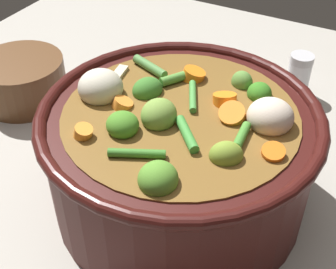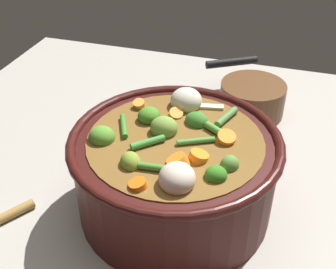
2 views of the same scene
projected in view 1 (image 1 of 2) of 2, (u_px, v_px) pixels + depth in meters
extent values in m
plane|color=#9E998E|center=(179.00, 198.00, 0.58)|extent=(1.10, 1.10, 0.00)
cylinder|color=#38110F|center=(179.00, 159.00, 0.54)|extent=(0.30, 0.30, 0.13)
torus|color=#38110F|center=(180.00, 115.00, 0.50)|extent=(0.31, 0.31, 0.01)
cylinder|color=brown|center=(179.00, 156.00, 0.54)|extent=(0.26, 0.26, 0.12)
ellipsoid|color=#548D2D|center=(158.00, 179.00, 0.42)|extent=(0.04, 0.04, 0.03)
ellipsoid|color=olive|center=(226.00, 155.00, 0.44)|extent=(0.04, 0.04, 0.03)
ellipsoid|color=olive|center=(159.00, 115.00, 0.48)|extent=(0.04, 0.04, 0.03)
ellipsoid|color=#468325|center=(123.00, 125.00, 0.47)|extent=(0.05, 0.05, 0.03)
ellipsoid|color=#35781F|center=(259.00, 93.00, 0.52)|extent=(0.03, 0.04, 0.02)
ellipsoid|color=#397428|center=(147.00, 90.00, 0.53)|extent=(0.04, 0.05, 0.03)
ellipsoid|color=#568537|center=(242.00, 82.00, 0.54)|extent=(0.04, 0.03, 0.03)
cylinder|color=orange|center=(83.00, 134.00, 0.47)|extent=(0.02, 0.02, 0.02)
cylinder|color=orange|center=(193.00, 76.00, 0.55)|extent=(0.04, 0.04, 0.02)
cylinder|color=orange|center=(123.00, 104.00, 0.51)|extent=(0.03, 0.03, 0.02)
cylinder|color=orange|center=(225.00, 100.00, 0.51)|extent=(0.04, 0.04, 0.02)
cylinder|color=orange|center=(233.00, 116.00, 0.49)|extent=(0.03, 0.03, 0.03)
cylinder|color=orange|center=(273.00, 153.00, 0.44)|extent=(0.03, 0.03, 0.02)
ellipsoid|color=beige|center=(270.00, 117.00, 0.48)|extent=(0.06, 0.06, 0.04)
ellipsoid|color=beige|center=(101.00, 87.00, 0.52)|extent=(0.07, 0.07, 0.04)
cylinder|color=#3B7A29|center=(137.00, 153.00, 0.44)|extent=(0.05, 0.03, 0.01)
cylinder|color=#45913D|center=(193.00, 96.00, 0.51)|extent=(0.03, 0.05, 0.01)
cylinder|color=#4F8440|center=(150.00, 67.00, 0.56)|extent=(0.05, 0.03, 0.01)
cylinder|color=#41822C|center=(242.00, 136.00, 0.46)|extent=(0.01, 0.04, 0.01)
cylinder|color=#3E8D37|center=(187.00, 134.00, 0.46)|extent=(0.04, 0.04, 0.01)
cylinder|color=#518C36|center=(173.00, 79.00, 0.54)|extent=(0.03, 0.03, 0.01)
cube|color=beige|center=(118.00, 75.00, 0.55)|extent=(0.02, 0.04, 0.01)
cylinder|color=silver|center=(298.00, 78.00, 0.74)|extent=(0.04, 0.04, 0.06)
cylinder|color=#B7B7BC|center=(302.00, 59.00, 0.72)|extent=(0.04, 0.04, 0.01)
cylinder|color=brown|center=(22.00, 80.00, 0.73)|extent=(0.13, 0.13, 0.07)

